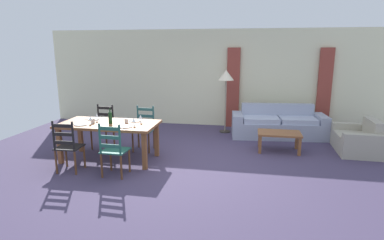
% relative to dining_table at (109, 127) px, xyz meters
% --- Properties ---
extents(ground_plane, '(9.60, 9.60, 0.02)m').
position_rel_dining_table_xyz_m(ground_plane, '(1.59, 0.06, -0.67)').
color(ground_plane, '#423855').
extents(wall_far, '(9.60, 0.16, 2.70)m').
position_rel_dining_table_xyz_m(wall_far, '(1.59, 3.36, 0.69)').
color(wall_far, beige).
rests_on(wall_far, ground_plane).
extents(curtain_panel_left, '(0.35, 0.08, 2.20)m').
position_rel_dining_table_xyz_m(curtain_panel_left, '(2.22, 3.22, 0.44)').
color(curtain_panel_left, brown).
rests_on(curtain_panel_left, ground_plane).
extents(curtain_panel_right, '(0.35, 0.08, 2.20)m').
position_rel_dining_table_xyz_m(curtain_panel_right, '(4.62, 3.22, 0.44)').
color(curtain_panel_right, brown).
rests_on(curtain_panel_right, ground_plane).
extents(dining_table, '(1.90, 0.96, 0.75)m').
position_rel_dining_table_xyz_m(dining_table, '(0.00, 0.00, 0.00)').
color(dining_table, brown).
rests_on(dining_table, ground_plane).
extents(dining_chair_near_left, '(0.44, 0.42, 0.96)m').
position_rel_dining_table_xyz_m(dining_chair_near_left, '(-0.45, -0.74, -0.19)').
color(dining_chair_near_left, black).
rests_on(dining_chair_near_left, ground_plane).
extents(dining_chair_near_right, '(0.43, 0.41, 0.96)m').
position_rel_dining_table_xyz_m(dining_chair_near_right, '(0.44, -0.78, -0.19)').
color(dining_chair_near_right, '#215A4B').
rests_on(dining_chair_near_right, ground_plane).
extents(dining_chair_far_left, '(0.44, 0.42, 0.96)m').
position_rel_dining_table_xyz_m(dining_chair_far_left, '(-0.48, 0.72, -0.19)').
color(dining_chair_far_left, black).
rests_on(dining_chair_far_left, ground_plane).
extents(dining_chair_far_right, '(0.43, 0.41, 0.96)m').
position_rel_dining_table_xyz_m(dining_chair_far_right, '(0.46, 0.73, -0.19)').
color(dining_chair_far_right, '#265251').
rests_on(dining_chair_far_right, ground_plane).
extents(dinner_plate_near_left, '(0.24, 0.24, 0.02)m').
position_rel_dining_table_xyz_m(dinner_plate_near_left, '(-0.45, -0.25, 0.10)').
color(dinner_plate_near_left, white).
rests_on(dinner_plate_near_left, dining_table).
extents(fork_near_left, '(0.02, 0.17, 0.01)m').
position_rel_dining_table_xyz_m(fork_near_left, '(-0.60, -0.25, 0.09)').
color(fork_near_left, silver).
rests_on(fork_near_left, dining_table).
extents(dinner_plate_near_right, '(0.24, 0.24, 0.02)m').
position_rel_dining_table_xyz_m(dinner_plate_near_right, '(0.45, -0.25, 0.10)').
color(dinner_plate_near_right, white).
rests_on(dinner_plate_near_right, dining_table).
extents(fork_near_right, '(0.02, 0.17, 0.01)m').
position_rel_dining_table_xyz_m(fork_near_right, '(0.30, -0.25, 0.09)').
color(fork_near_right, silver).
rests_on(fork_near_right, dining_table).
extents(dinner_plate_far_left, '(0.24, 0.24, 0.02)m').
position_rel_dining_table_xyz_m(dinner_plate_far_left, '(-0.45, 0.25, 0.10)').
color(dinner_plate_far_left, white).
rests_on(dinner_plate_far_left, dining_table).
extents(fork_far_left, '(0.02, 0.17, 0.01)m').
position_rel_dining_table_xyz_m(fork_far_left, '(-0.60, 0.25, 0.09)').
color(fork_far_left, silver).
rests_on(fork_far_left, dining_table).
extents(dinner_plate_far_right, '(0.24, 0.24, 0.02)m').
position_rel_dining_table_xyz_m(dinner_plate_far_right, '(0.45, 0.25, 0.10)').
color(dinner_plate_far_right, white).
rests_on(dinner_plate_far_right, dining_table).
extents(fork_far_right, '(0.02, 0.17, 0.01)m').
position_rel_dining_table_xyz_m(fork_far_right, '(0.30, 0.25, 0.09)').
color(fork_far_right, silver).
rests_on(fork_far_right, dining_table).
extents(wine_bottle, '(0.07, 0.07, 0.32)m').
position_rel_dining_table_xyz_m(wine_bottle, '(0.06, -0.04, 0.20)').
color(wine_bottle, '#143819').
rests_on(wine_bottle, dining_table).
extents(wine_glass_near_left, '(0.06, 0.06, 0.16)m').
position_rel_dining_table_xyz_m(wine_glass_near_left, '(-0.30, -0.14, 0.20)').
color(wine_glass_near_left, white).
rests_on(wine_glass_near_left, dining_table).
extents(wine_glass_near_right, '(0.06, 0.06, 0.16)m').
position_rel_dining_table_xyz_m(wine_glass_near_right, '(0.57, -0.13, 0.20)').
color(wine_glass_near_right, white).
rests_on(wine_glass_near_right, dining_table).
extents(wine_glass_far_left, '(0.06, 0.06, 0.16)m').
position_rel_dining_table_xyz_m(wine_glass_far_left, '(-0.31, 0.13, 0.20)').
color(wine_glass_far_left, white).
rests_on(wine_glass_far_left, dining_table).
extents(wine_glass_far_right, '(0.06, 0.06, 0.16)m').
position_rel_dining_table_xyz_m(wine_glass_far_right, '(0.61, 0.14, 0.20)').
color(wine_glass_far_right, white).
rests_on(wine_glass_far_right, dining_table).
extents(coffee_cup_primary, '(0.07, 0.07, 0.09)m').
position_rel_dining_table_xyz_m(coffee_cup_primary, '(0.35, 0.05, 0.13)').
color(coffee_cup_primary, beige).
rests_on(coffee_cup_primary, dining_table).
extents(coffee_cup_secondary, '(0.07, 0.07, 0.09)m').
position_rel_dining_table_xyz_m(coffee_cup_secondary, '(-0.30, -0.06, 0.13)').
color(coffee_cup_secondary, beige).
rests_on(coffee_cup_secondary, dining_table).
extents(couch, '(2.35, 1.01, 0.80)m').
position_rel_dining_table_xyz_m(couch, '(3.42, 2.38, -0.37)').
color(couch, '#969DB3').
rests_on(couch, ground_plane).
extents(coffee_table, '(0.90, 0.56, 0.42)m').
position_rel_dining_table_xyz_m(coffee_table, '(3.35, 1.16, -0.31)').
color(coffee_table, brown).
rests_on(coffee_table, ground_plane).
extents(armchair_upholstered, '(0.83, 1.18, 0.72)m').
position_rel_dining_table_xyz_m(armchair_upholstered, '(5.04, 1.41, -0.41)').
color(armchair_upholstered, '#A7A08D').
rests_on(armchair_upholstered, ground_plane).
extents(standing_lamp, '(0.40, 0.40, 1.64)m').
position_rel_dining_table_xyz_m(standing_lamp, '(2.07, 2.56, 0.75)').
color(standing_lamp, '#332D28').
rests_on(standing_lamp, ground_plane).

